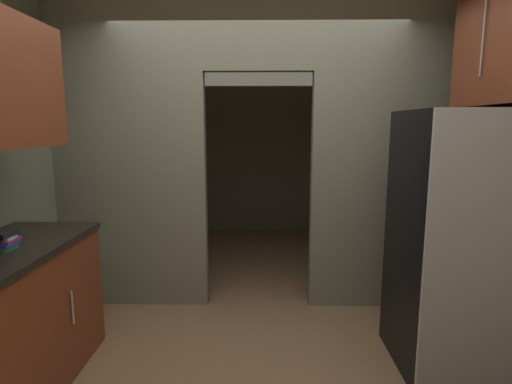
{
  "coord_description": "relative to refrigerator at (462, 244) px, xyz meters",
  "views": [
    {
      "loc": [
        0.05,
        -2.36,
        1.65
      ],
      "look_at": [
        0.0,
        0.24,
        1.22
      ],
      "focal_mm": 28.37,
      "sensor_mm": 36.0,
      "label": 1
    }
  ],
  "objects": [
    {
      "name": "kitchen_partition",
      "position": [
        -1.37,
        0.97,
        0.56
      ],
      "size": [
        3.61,
        0.12,
        2.71
      ],
      "color": "gray",
      "rests_on": "ground"
    },
    {
      "name": "refrigerator",
      "position": [
        0.0,
        0.0,
        0.0
      ],
      "size": [
        0.79,
        0.79,
        1.74
      ],
      "color": "black",
      "rests_on": "ground"
    },
    {
      "name": "book_stack",
      "position": [
        -2.81,
        -0.39,
        0.12
      ],
      "size": [
        0.13,
        0.15,
        0.11
      ],
      "color": "#388C47",
      "rests_on": "lower_cabinet_run"
    },
    {
      "name": "adjoining_room_shell",
      "position": [
        -1.37,
        2.84,
        0.49
      ],
      "size": [
        3.61,
        2.72,
        2.71
      ],
      "color": "gray",
      "rests_on": "ground"
    }
  ]
}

